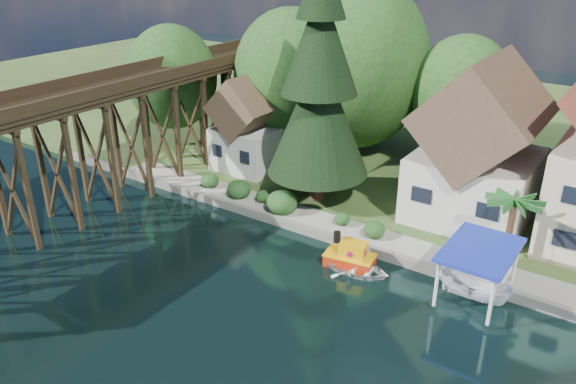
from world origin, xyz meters
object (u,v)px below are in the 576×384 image
(house_left, at_px, (478,152))
(boat_canopy, at_px, (476,278))
(palm_tree, at_px, (515,204))
(conifer, at_px, (319,85))
(trestle_bridge, at_px, (116,130))
(tugboat, at_px, (350,257))
(boat_white_a, at_px, (359,268))
(shed, at_px, (250,129))

(house_left, relative_size, boat_canopy, 2.19)
(palm_tree, relative_size, boat_canopy, 0.90)
(conifer, bearing_deg, trestle_bridge, -151.57)
(trestle_bridge, relative_size, palm_tree, 9.79)
(tugboat, bearing_deg, boat_white_a, -27.15)
(house_left, distance_m, boat_canopy, 10.36)
(trestle_bridge, xyz_separation_m, house_left, (23.00, 10.83, -0.21))
(house_left, distance_m, conifer, 11.46)
(trestle_bridge, relative_size, boat_white_a, 12.09)
(house_left, height_order, tugboat, house_left)
(conifer, bearing_deg, boat_canopy, -21.61)
(conifer, relative_size, palm_tree, 3.92)
(boat_canopy, bearing_deg, tugboat, -173.99)
(shed, relative_size, palm_tree, 1.74)
(shed, height_order, tugboat, shed)
(shed, distance_m, boat_canopy, 22.68)
(tugboat, height_order, boat_white_a, tugboat)
(house_left, relative_size, conifer, 0.62)
(palm_tree, bearing_deg, boat_canopy, -97.89)
(tugboat, bearing_deg, trestle_bridge, -177.08)
(conifer, height_order, boat_canopy, conifer)
(tugboat, bearing_deg, boat_canopy, 6.01)
(palm_tree, distance_m, boat_white_a, 9.46)
(palm_tree, relative_size, boat_white_a, 1.24)
(trestle_bridge, xyz_separation_m, tugboat, (19.02, 0.97, -4.70))
(conifer, xyz_separation_m, boat_canopy, (13.30, -5.27, -7.64))
(shed, relative_size, conifer, 0.44)
(trestle_bridge, xyz_separation_m, palm_tree, (26.76, 5.56, -0.91))
(boat_white_a, bearing_deg, shed, 53.74)
(house_left, xyz_separation_m, palm_tree, (3.76, -5.26, -0.70))
(house_left, distance_m, palm_tree, 6.51)
(shed, xyz_separation_m, conifer, (7.92, -2.33, 5.20))
(house_left, xyz_separation_m, boat_white_a, (-3.16, -10.28, -4.76))
(tugboat, relative_size, boat_white_a, 0.87)
(boat_canopy, bearing_deg, shed, 160.30)
(trestle_bridge, height_order, house_left, house_left)
(trestle_bridge, distance_m, boat_canopy, 26.58)
(trestle_bridge, relative_size, boat_canopy, 8.76)
(house_left, xyz_separation_m, tugboat, (-3.98, -9.86, -4.49))
(palm_tree, bearing_deg, shed, 170.18)
(trestle_bridge, distance_m, conifer, 15.15)
(house_left, relative_size, tugboat, 3.47)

